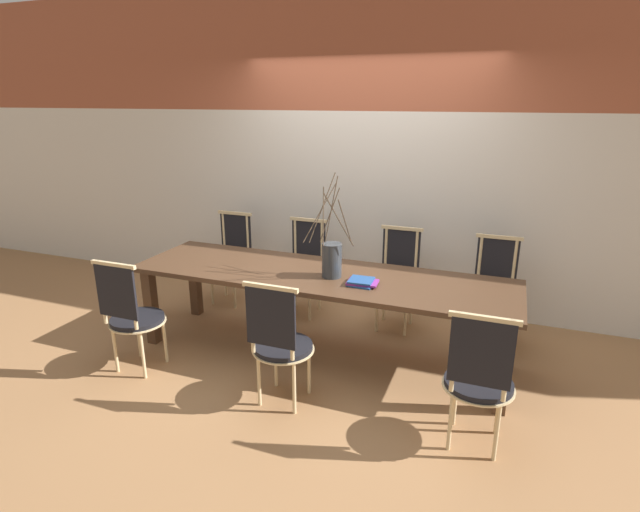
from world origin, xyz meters
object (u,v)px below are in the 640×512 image
dining_table (320,283)px  chair_near_center (479,377)px  book_stack (362,282)px  chair_far_center (397,277)px  vase_centerpiece (332,259)px

dining_table → chair_near_center: (1.33, -0.78, -0.15)m
chair_near_center → dining_table: bearing=149.5°
chair_near_center → book_stack: 1.17m
dining_table → chair_far_center: bearing=58.6°
book_stack → chair_near_center: bearing=-35.2°
chair_near_center → book_stack: chair_near_center is taller
chair_near_center → chair_far_center: 1.78m
dining_table → vase_centerpiece: size_ratio=3.89×
chair_far_center → book_stack: chair_far_center is taller
vase_centerpiece → book_stack: size_ratio=3.31×
dining_table → book_stack: (0.39, -0.12, 0.10)m
dining_table → chair_far_center: 0.93m
book_stack → chair_far_center: bearing=84.6°
chair_far_center → book_stack: 0.94m
chair_near_center → vase_centerpiece: 1.48m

